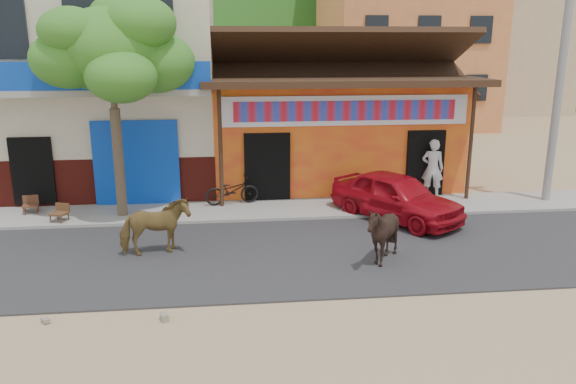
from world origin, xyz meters
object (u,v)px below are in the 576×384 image
object	(u,v)px
tree	(115,109)
cow_tan	(155,227)
cafe_chair_right	(30,198)
cafe_chair_left	(58,206)
scooter	(232,190)
red_car	(396,196)
utility_pole	(562,68)
cow_dark	(383,234)
pedestrian	(432,168)

from	to	relation	value
tree	cow_tan	xyz separation A→B (m)	(1.28, -3.01, -2.41)
tree	cafe_chair_right	bearing A→B (deg)	169.82
tree	cafe_chair_left	distance (m)	3.05
scooter	cafe_chair_right	distance (m)	5.75
cow_tan	red_car	size ratio (longest dim) A/B	0.41
scooter	utility_pole	bearing A→B (deg)	-105.07
utility_pole	red_car	distance (m)	6.31
cow_dark	red_car	xyz separation A→B (m)	(1.25, 3.11, -0.02)
cow_tan	scooter	world-z (taller)	cow_tan
pedestrian	utility_pole	bearing A→B (deg)	-172.19
utility_pole	cafe_chair_right	xyz separation A→B (m)	(-15.44, 0.27, -3.55)
utility_pole	cow_tan	size ratio (longest dim) A/B	5.04
cafe_chair_right	utility_pole	bearing A→B (deg)	-13.60
cafe_chair_right	cafe_chair_left	bearing A→B (deg)	-53.65
cow_dark	tree	bearing A→B (deg)	-134.15
tree	red_car	bearing A→B (deg)	-7.47
pedestrian	cafe_chair_left	size ratio (longest dim) A/B	2.11
tree	red_car	xyz separation A→B (m)	(7.62, -1.00, -2.41)
scooter	cafe_chair_left	size ratio (longest dim) A/B	1.84
red_car	utility_pole	bearing A→B (deg)	-21.81
cow_dark	scooter	size ratio (longest dim) A/B	0.85
utility_pole	cafe_chair_left	xyz separation A→B (m)	(-14.41, -0.62, -3.56)
red_car	pedestrian	world-z (taller)	pedestrian
scooter	cafe_chair_left	distance (m)	4.86
tree	red_car	size ratio (longest dim) A/B	1.53
tree	cow_dark	xyz separation A→B (m)	(6.37, -4.11, -2.39)
red_car	pedestrian	bearing A→B (deg)	12.68
cow_tan	red_car	bearing A→B (deg)	-87.18
red_car	cafe_chair_right	bearing A→B (deg)	136.96
tree	scooter	xyz separation A→B (m)	(3.10, 0.76, -2.58)
cafe_chair_right	pedestrian	bearing A→B (deg)	-10.61
cow_tan	cafe_chair_right	world-z (taller)	cow_tan
cow_tan	cow_dark	distance (m)	5.21
cafe_chair_left	cafe_chair_right	distance (m)	1.37
cafe_chair_left	cow_tan	bearing A→B (deg)	-21.08
tree	cafe_chair_left	size ratio (longest dim) A/B	6.84
scooter	cafe_chair_left	bearing A→B (deg)	92.34
cafe_chair_right	cow_dark	bearing A→B (deg)	-39.55
tree	utility_pole	xyz separation A→B (m)	(12.80, 0.20, 1.00)
utility_pole	cow_dark	xyz separation A→B (m)	(-6.43, -4.31, -3.39)
red_car	tree	bearing A→B (deg)	137.66
scooter	pedestrian	size ratio (longest dim) A/B	0.88
utility_pole	cafe_chair_right	world-z (taller)	utility_pole
utility_pole	cafe_chair_right	size ratio (longest dim) A/B	8.85
cow_dark	pedestrian	size ratio (longest dim) A/B	0.74
tree	pedestrian	xyz separation A→B (m)	(9.35, 0.89, -2.08)
cow_dark	cafe_chair_right	bearing A→B (deg)	-128.29
tree	pedestrian	bearing A→B (deg)	5.43
red_car	cafe_chair_right	xyz separation A→B (m)	(-10.26, 1.47, -0.13)
utility_pole	cafe_chair_left	size ratio (longest dim) A/B	9.12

